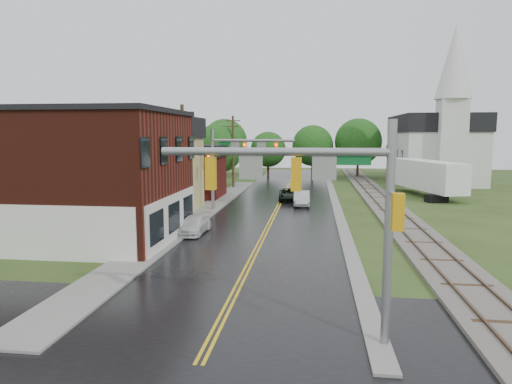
% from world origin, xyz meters
% --- Properties ---
extents(ground, '(160.00, 160.00, 0.00)m').
position_xyz_m(ground, '(0.00, 0.00, 0.00)').
color(ground, '#2C3E17').
rests_on(ground, ground).
extents(main_road, '(10.00, 90.00, 0.02)m').
position_xyz_m(main_road, '(0.00, 30.00, 0.00)').
color(main_road, black).
rests_on(main_road, ground).
extents(cross_road, '(60.00, 9.00, 0.02)m').
position_xyz_m(cross_road, '(0.00, 2.00, 0.00)').
color(cross_road, black).
rests_on(cross_road, ground).
extents(curb_right, '(0.80, 70.00, 0.12)m').
position_xyz_m(curb_right, '(5.40, 35.00, 0.00)').
color(curb_right, gray).
rests_on(curb_right, ground).
extents(sidewalk_left, '(2.40, 50.00, 0.12)m').
position_xyz_m(sidewalk_left, '(-6.20, 25.00, 0.00)').
color(sidewalk_left, gray).
rests_on(sidewalk_left, ground).
extents(brick_building, '(14.30, 10.30, 8.30)m').
position_xyz_m(brick_building, '(-12.48, 15.00, 4.15)').
color(brick_building, '#4A1A10').
rests_on(brick_building, ground).
extents(yellow_house, '(8.00, 7.00, 6.40)m').
position_xyz_m(yellow_house, '(-11.00, 26.00, 3.20)').
color(yellow_house, tan).
rests_on(yellow_house, ground).
extents(darkred_building, '(7.00, 6.00, 4.40)m').
position_xyz_m(darkred_building, '(-10.00, 35.00, 2.20)').
color(darkred_building, '#3F0F0C').
rests_on(darkred_building, ground).
extents(church, '(10.40, 18.40, 20.00)m').
position_xyz_m(church, '(20.00, 53.74, 5.83)').
color(church, silver).
rests_on(church, ground).
extents(railroad, '(3.20, 80.00, 0.30)m').
position_xyz_m(railroad, '(10.00, 35.00, 0.11)').
color(railroad, '#59544C').
rests_on(railroad, ground).
extents(traffic_signal_near, '(7.34, 0.30, 7.20)m').
position_xyz_m(traffic_signal_near, '(3.47, 2.00, 4.97)').
color(traffic_signal_near, gray).
rests_on(traffic_signal_near, ground).
extents(traffic_signal_far, '(7.34, 0.43, 7.20)m').
position_xyz_m(traffic_signal_far, '(-3.47, 27.00, 4.97)').
color(traffic_signal_far, gray).
rests_on(traffic_signal_far, ground).
extents(utility_pole_b, '(1.80, 0.28, 9.00)m').
position_xyz_m(utility_pole_b, '(-6.80, 22.00, 4.72)').
color(utility_pole_b, '#382616').
rests_on(utility_pole_b, ground).
extents(utility_pole_c, '(1.80, 0.28, 9.00)m').
position_xyz_m(utility_pole_c, '(-6.80, 44.00, 4.72)').
color(utility_pole_c, '#382616').
rests_on(utility_pole_c, ground).
extents(tree_left_a, '(6.80, 6.80, 8.67)m').
position_xyz_m(tree_left_a, '(-19.85, 21.90, 5.11)').
color(tree_left_a, black).
rests_on(tree_left_a, ground).
extents(tree_left_b, '(7.60, 7.60, 9.69)m').
position_xyz_m(tree_left_b, '(-17.85, 31.90, 5.72)').
color(tree_left_b, black).
rests_on(tree_left_b, ground).
extents(tree_left_c, '(6.00, 6.00, 7.65)m').
position_xyz_m(tree_left_c, '(-13.85, 39.90, 4.51)').
color(tree_left_c, black).
rests_on(tree_left_c, ground).
extents(tree_left_e, '(6.40, 6.40, 8.16)m').
position_xyz_m(tree_left_e, '(-8.85, 45.90, 4.81)').
color(tree_left_e, black).
rests_on(tree_left_e, ground).
extents(suv_dark, '(2.36, 4.64, 1.25)m').
position_xyz_m(suv_dark, '(0.80, 33.67, 0.63)').
color(suv_dark, black).
rests_on(suv_dark, ground).
extents(sedan_silver, '(1.63, 4.30, 1.40)m').
position_xyz_m(sedan_silver, '(2.15, 30.67, 0.70)').
color(sedan_silver, '#B5B5BA').
rests_on(sedan_silver, ground).
extents(pickup_white, '(1.83, 4.16, 1.19)m').
position_xyz_m(pickup_white, '(-4.80, 17.48, 0.59)').
color(pickup_white, silver).
rests_on(pickup_white, ground).
extents(semi_trailer, '(5.85, 12.61, 3.89)m').
position_xyz_m(semi_trailer, '(15.41, 39.12, 2.31)').
color(semi_trailer, black).
rests_on(semi_trailer, ground).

